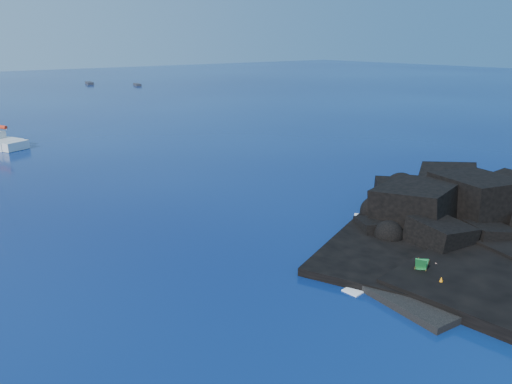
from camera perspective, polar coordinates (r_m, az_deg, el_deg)
ground at (r=24.17m, az=15.85°, el=-13.40°), size 400.00×400.00×0.00m
headland at (r=35.84m, az=24.40°, el=-4.05°), size 24.00×24.00×3.60m
beach at (r=27.80m, az=20.60°, el=-9.66°), size 9.08×6.86×0.70m
surf_foam at (r=30.41m, az=13.89°, el=-6.66°), size 10.00×8.00×0.06m
deck_chair at (r=27.77m, az=18.49°, el=-7.46°), size 1.66×1.28×1.05m
towel at (r=27.98m, az=19.59°, el=-8.52°), size 1.86×1.31×0.04m
sunbather at (r=27.91m, az=19.62°, el=-8.24°), size 1.67×0.98×0.26m
marker_cone at (r=26.40m, az=20.39°, el=-9.59°), size 0.46×0.46×0.54m
distant_boat_a at (r=146.56m, az=-18.50°, el=11.60°), size 2.40×5.06×0.65m
distant_boat_b at (r=138.78m, az=-13.41°, el=11.74°), size 2.13×4.31×0.55m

